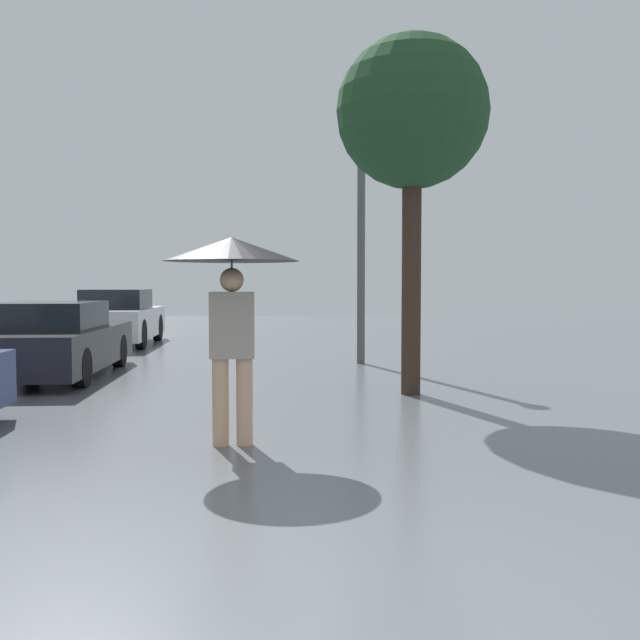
% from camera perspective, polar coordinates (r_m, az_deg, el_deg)
% --- Properties ---
extents(pedestrian, '(1.22, 1.22, 1.88)m').
position_cam_1_polar(pedestrian, '(6.43, -7.08, 3.76)').
color(pedestrian, tan).
rests_on(pedestrian, ground_plane).
extents(parked_car_middle, '(1.68, 4.14, 1.18)m').
position_cam_1_polar(parked_car_middle, '(11.96, -20.61, -1.62)').
color(parked_car_middle, black).
rests_on(parked_car_middle, ground_plane).
extents(parked_car_farthest, '(1.64, 3.98, 1.33)m').
position_cam_1_polar(parked_car_farthest, '(17.69, -15.82, 0.10)').
color(parked_car_farthest, silver).
rests_on(parked_car_farthest, ground_plane).
extents(tree, '(1.98, 1.98, 4.68)m').
position_cam_1_polar(tree, '(9.69, 7.40, 15.88)').
color(tree, '#38281E').
rests_on(tree, ground_plane).
extents(street_lamp, '(0.30, 0.30, 5.11)m').
position_cam_1_polar(street_lamp, '(13.14, 3.32, 9.42)').
color(street_lamp, '#515456').
rests_on(street_lamp, ground_plane).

